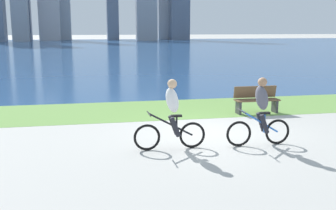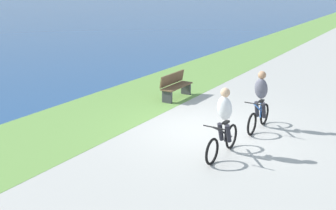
{
  "view_description": "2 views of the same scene",
  "coord_description": "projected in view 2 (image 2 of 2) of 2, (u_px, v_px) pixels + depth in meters",
  "views": [
    {
      "loc": [
        -3.19,
        -10.18,
        2.84
      ],
      "look_at": [
        -1.15,
        0.15,
        0.81
      ],
      "focal_mm": 43.09,
      "sensor_mm": 36.0,
      "label": 1
    },
    {
      "loc": [
        -9.62,
        -4.8,
        4.02
      ],
      "look_at": [
        -1.63,
        0.17,
        1.13
      ],
      "focal_mm": 43.44,
      "sensor_mm": 36.0,
      "label": 2
    }
  ],
  "objects": [
    {
      "name": "grass_strip_bayside",
      "position": [
        108.0,
        110.0,
        13.18
      ],
      "size": [
        120.0,
        3.44,
        0.01
      ],
      "primitive_type": "cube",
      "color": "#6B9947",
      "rests_on": "ground"
    },
    {
      "name": "ground_plane",
      "position": [
        204.0,
        130.0,
        11.42
      ],
      "size": [
        300.0,
        300.0,
        0.0
      ],
      "primitive_type": "plane",
      "color": "#B2AFA8"
    },
    {
      "name": "cyclist_trailing",
      "position": [
        260.0,
        101.0,
        11.22
      ],
      "size": [
        1.63,
        0.52,
        1.67
      ],
      "color": "black",
      "rests_on": "ground"
    },
    {
      "name": "bench_near_path",
      "position": [
        175.0,
        86.0,
        14.33
      ],
      "size": [
        1.5,
        0.47,
        0.9
      ],
      "color": "brown",
      "rests_on": "ground"
    },
    {
      "name": "cyclist_lead",
      "position": [
        224.0,
        123.0,
        9.5
      ],
      "size": [
        1.72,
        0.52,
        1.67
      ],
      "color": "black",
      "rests_on": "ground"
    }
  ]
}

